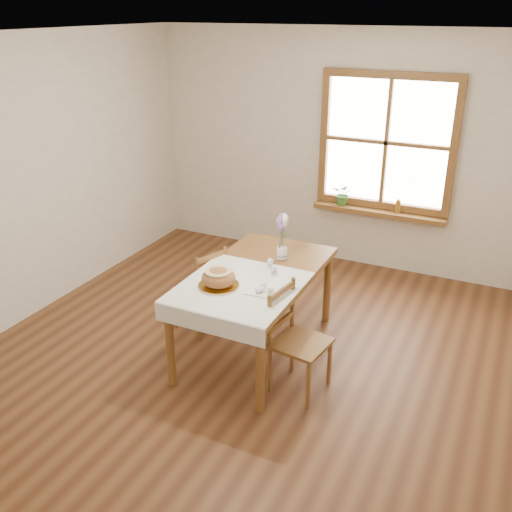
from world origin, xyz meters
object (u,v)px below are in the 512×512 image
(dining_table, at_px, (256,282))
(flower_vase, at_px, (282,254))
(chair_left, at_px, (200,288))
(chair_right, at_px, (301,342))
(bread_plate, at_px, (219,286))

(dining_table, bearing_deg, flower_vase, 75.71)
(flower_vase, bearing_deg, chair_left, -162.44)
(dining_table, relative_size, chair_right, 1.88)
(chair_right, bearing_deg, dining_table, 65.82)
(chair_left, bearing_deg, bread_plate, 62.59)
(dining_table, relative_size, flower_vase, 15.72)
(chair_left, bearing_deg, dining_table, 97.81)
(dining_table, xyz_separation_m, chair_right, (0.55, -0.35, -0.24))
(dining_table, height_order, chair_right, chair_right)
(chair_right, relative_size, flower_vase, 8.38)
(chair_left, relative_size, flower_vase, 8.11)
(dining_table, distance_m, bread_plate, 0.42)
(chair_left, bearing_deg, flower_vase, 125.76)
(dining_table, bearing_deg, chair_right, -32.59)
(chair_left, distance_m, flower_vase, 0.84)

